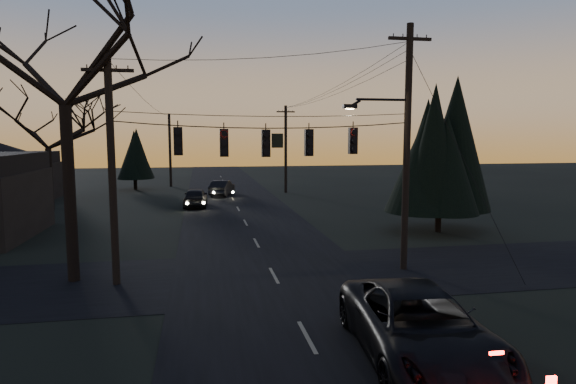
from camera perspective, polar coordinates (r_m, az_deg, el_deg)
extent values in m
cube|color=black|center=(29.14, -4.68, -4.35)|extent=(8.00, 120.00, 0.02)
cube|color=black|center=(19.48, -1.67, -9.89)|extent=(60.00, 7.00, 0.02)
cylinder|color=black|center=(18.65, -2.50, 8.32)|extent=(11.50, 0.04, 0.04)
cylinder|color=black|center=(19.95, -24.45, -0.31)|extent=(0.44, 0.44, 6.69)
cylinder|color=black|center=(29.33, 17.38, -2.99)|extent=(0.36, 0.36, 1.60)
cone|color=black|center=(28.96, 17.63, 4.30)|extent=(4.93, 4.93, 6.65)
cylinder|color=black|center=(40.40, -26.38, 1.37)|extent=(0.44, 0.44, 4.65)
cylinder|color=black|center=(52.58, -17.64, 1.14)|extent=(0.36, 0.36, 1.60)
cone|color=black|center=(52.41, -17.75, 4.10)|extent=(3.44, 3.44, 4.65)
imported|color=black|center=(12.71, 15.27, -15.20)|extent=(3.38, 6.48, 1.74)
imported|color=black|center=(38.59, -10.90, -0.63)|extent=(1.99, 4.47, 1.49)
imported|color=black|center=(45.41, -7.81, 0.46)|extent=(2.66, 4.58, 1.43)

